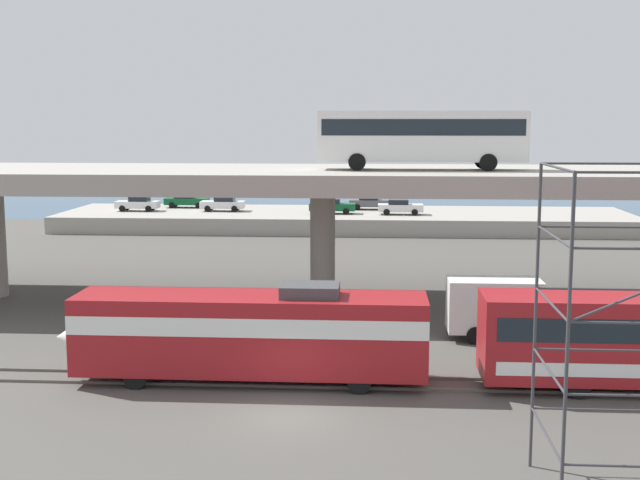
# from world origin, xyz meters

# --- Properties ---
(ground_plane) EXTENTS (260.00, 260.00, 0.00)m
(ground_plane) POSITION_xyz_m (0.00, 0.00, 0.00)
(ground_plane) COLOR #4C4944
(rail_strip_near) EXTENTS (110.00, 0.12, 0.12)m
(rail_strip_near) POSITION_xyz_m (0.00, 3.23, 0.06)
(rail_strip_near) COLOR #59544C
(rail_strip_near) RESTS_ON ground_plane
(rail_strip_far) EXTENTS (110.00, 0.12, 0.12)m
(rail_strip_far) POSITION_xyz_m (0.00, 4.77, 0.06)
(rail_strip_far) COLOR #59544C
(rail_strip_far) RESTS_ON ground_plane
(train_locomotive) EXTENTS (15.60, 3.04, 4.18)m
(train_locomotive) POSITION_xyz_m (-2.69, 4.00, 2.19)
(train_locomotive) COLOR maroon
(train_locomotive) RESTS_ON ground_plane
(highway_overpass) EXTENTS (96.00, 12.14, 7.99)m
(highway_overpass) POSITION_xyz_m (0.00, 20.00, 7.19)
(highway_overpass) COLOR #9E998E
(highway_overpass) RESTS_ON ground_plane
(transit_bus_on_overpass) EXTENTS (12.00, 2.68, 3.40)m
(transit_bus_on_overpass) POSITION_xyz_m (5.81, 19.64, 10.05)
(transit_bus_on_overpass) COLOR silver
(transit_bus_on_overpass) RESTS_ON highway_overpass
(service_truck_west) EXTENTS (6.80, 2.46, 3.04)m
(service_truck_west) POSITION_xyz_m (9.99, 11.67, 1.64)
(service_truck_west) COLOR maroon
(service_truck_west) RESTS_ON ground_plane
(scaffolding_tower) EXTENTS (4.44, 4.44, 9.64)m
(scaffolding_tower) POSITION_xyz_m (10.32, -6.33, 5.21)
(scaffolding_tower) COLOR #38383D
(scaffolding_tower) RESTS_ON ground_plane
(pier_parking_lot) EXTENTS (57.28, 13.75, 1.62)m
(pier_parking_lot) POSITION_xyz_m (0.00, 55.00, 0.81)
(pier_parking_lot) COLOR #9E998E
(pier_parking_lot) RESTS_ON ground_plane
(parked_car_0) EXTENTS (4.40, 1.99, 1.50)m
(parked_car_0) POSITION_xyz_m (2.55, 57.63, 2.39)
(parked_car_0) COLOR #515459
(parked_car_0) RESTS_ON pier_parking_lot
(parked_car_1) EXTENTS (4.43, 1.94, 1.50)m
(parked_car_1) POSITION_xyz_m (5.53, 53.03, 2.39)
(parked_car_1) COLOR silver
(parked_car_1) RESTS_ON pier_parking_lot
(parked_car_2) EXTENTS (4.60, 1.88, 1.50)m
(parked_car_2) POSITION_xyz_m (-17.08, 58.25, 2.39)
(parked_car_2) COLOR #0C4C26
(parked_car_2) RESTS_ON pier_parking_lot
(parked_car_3) EXTENTS (4.45, 1.96, 1.50)m
(parked_car_3) POSITION_xyz_m (-12.53, 55.00, 2.39)
(parked_car_3) COLOR silver
(parked_car_3) RESTS_ON pier_parking_lot
(parked_car_4) EXTENTS (4.38, 1.83, 1.50)m
(parked_car_4) POSITION_xyz_m (-21.28, 54.49, 2.39)
(parked_car_4) COLOR silver
(parked_car_4) RESTS_ON pier_parking_lot
(parked_car_5) EXTENTS (4.55, 1.83, 1.50)m
(parked_car_5) POSITION_xyz_m (-1.25, 53.41, 2.39)
(parked_car_5) COLOR #0C4C26
(parked_car_5) RESTS_ON pier_parking_lot
(harbor_water) EXTENTS (140.00, 36.00, 0.01)m
(harbor_water) POSITION_xyz_m (0.00, 78.00, 0.00)
(harbor_water) COLOR #2D5170
(harbor_water) RESTS_ON ground_plane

